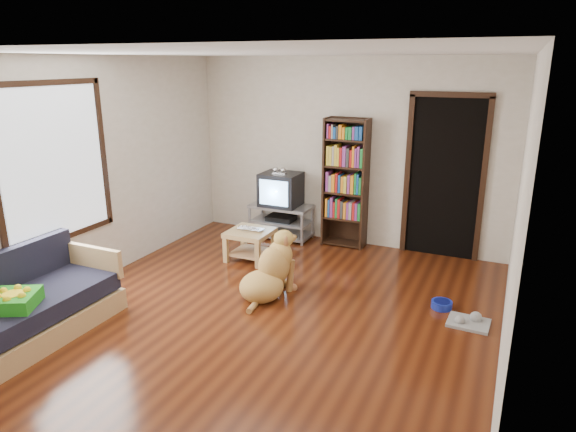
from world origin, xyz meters
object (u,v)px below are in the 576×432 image
at_px(laptop, 249,230).
at_px(grey_rag, 468,323).
at_px(dog_bowl, 442,305).
at_px(sofa, 24,312).
at_px(coffee_table, 250,239).
at_px(green_cushion, 14,300).
at_px(bookshelf, 346,176).
at_px(crt_tv, 282,189).
at_px(tv_stand, 281,220).
at_px(dog, 270,272).

distance_m(laptop, grey_rag, 2.93).
relative_size(laptop, grey_rag, 0.89).
xyz_separation_m(dog_bowl, sofa, (-3.51, -2.25, 0.22)).
xyz_separation_m(laptop, coffee_table, (-0.00, 0.03, -0.13)).
height_order(green_cushion, bookshelf, bookshelf).
relative_size(grey_rag, sofa, 0.22).
bearing_deg(crt_tv, tv_stand, -90.00).
distance_m(laptop, coffee_table, 0.14).
bearing_deg(dog_bowl, laptop, 171.46).
bearing_deg(dog, crt_tv, 111.45).
height_order(tv_stand, crt_tv, crt_tv).
bearing_deg(dog_bowl, bookshelf, 137.19).
xyz_separation_m(green_cushion, dog_bowl, (3.39, 2.42, -0.44)).
xyz_separation_m(dog_bowl, coffee_table, (-2.54, 0.41, 0.24)).
bearing_deg(coffee_table, dog_bowl, -9.20).
bearing_deg(grey_rag, dog_bowl, 140.19).
relative_size(dog_bowl, tv_stand, 0.24).
bearing_deg(bookshelf, sofa, -117.32).
bearing_deg(dog_bowl, coffee_table, 170.80).
relative_size(coffee_table, dog, 0.60).
xyz_separation_m(grey_rag, bookshelf, (-1.89, 1.72, 0.99)).
height_order(dog_bowl, sofa, sofa).
xyz_separation_m(crt_tv, bookshelf, (0.95, 0.07, 0.26)).
distance_m(green_cushion, tv_stand, 3.90).
bearing_deg(grey_rag, sofa, -152.29).
bearing_deg(laptop, grey_rag, -13.21).
height_order(dog_bowl, grey_rag, dog_bowl).
distance_m(green_cushion, sofa, 0.31).
distance_m(dog_bowl, grey_rag, 0.39).
distance_m(green_cushion, dog_bowl, 4.19).
distance_m(green_cushion, crt_tv, 3.92).
bearing_deg(green_cushion, tv_stand, 49.68).
relative_size(sofa, coffee_table, 3.27).
height_order(bookshelf, sofa, bookshelf).
relative_size(tv_stand, crt_tv, 1.55).
height_order(tv_stand, coffee_table, tv_stand).
bearing_deg(laptop, sofa, -111.03).
bearing_deg(coffee_table, tv_stand, 90.20).
xyz_separation_m(laptop, grey_rag, (2.84, -0.63, -0.40)).
bearing_deg(laptop, dog, -49.91).
height_order(coffee_table, dog, dog).
bearing_deg(bookshelf, grey_rag, -42.35).
xyz_separation_m(laptop, crt_tv, (-0.00, 1.02, 0.33)).
xyz_separation_m(grey_rag, crt_tv, (-2.84, 1.65, 0.73)).
bearing_deg(sofa, crt_tv, 75.07).
height_order(grey_rag, bookshelf, bookshelf).
xyz_separation_m(green_cushion, bookshelf, (1.80, 3.89, 0.52)).
bearing_deg(crt_tv, coffee_table, -89.80).
distance_m(laptop, tv_stand, 1.01).
height_order(grey_rag, tv_stand, tv_stand).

